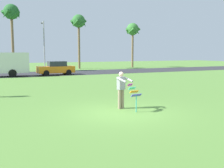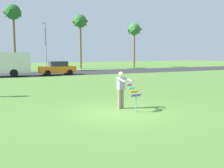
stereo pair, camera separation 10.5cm
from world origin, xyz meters
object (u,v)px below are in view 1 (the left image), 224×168
Objects in this scene: palm_tree_far_left at (133,31)px; person_kite_flyer at (121,88)px; parked_truck_grey_van at (0,64)px; palm_tree_centre_far at (79,23)px; kite_held at (134,93)px; parked_car_orange at (56,68)px; streetlight_pole at (44,43)px; palm_tree_right_near at (11,15)px.

person_kite_flyer is at bearing -120.26° from palm_tree_far_left.
palm_tree_centre_far is at bearing 40.38° from parked_truck_grey_van.
kite_held is 32.81m from palm_tree_centre_far.
kite_held is 20.86m from parked_car_orange.
person_kite_flyer is 0.20× the size of palm_tree_centre_far.
parked_car_orange is 0.61× the size of streetlight_pole.
parked_truck_grey_van is 0.97× the size of streetlight_pole.
person_kite_flyer is at bearing -104.44° from palm_tree_centre_far.
person_kite_flyer is 29.71m from palm_tree_right_near.
streetlight_pole is (0.11, 7.55, 3.22)m from parked_car_orange.
streetlight_pole reaches higher than person_kite_flyer.
person_kite_flyer is at bearing -85.32° from palm_tree_right_near.
parked_truck_grey_van is 0.87× the size of palm_tree_far_left.
person_kite_flyer is 32.08m from palm_tree_centre_far.
palm_tree_centre_far is (10.20, 1.64, -0.54)m from palm_tree_right_near.
person_kite_flyer is 35.47m from palm_tree_far_left.
palm_tree_centre_far reaches higher than person_kite_flyer.
person_kite_flyer is 0.19× the size of palm_tree_right_near.
person_kite_flyer is 0.25× the size of streetlight_pole.
parked_car_orange is 0.49× the size of palm_tree_centre_far.
parked_truck_grey_van is 11.06m from palm_tree_right_near.
palm_tree_centre_far is (6.24, 10.45, 6.47)m from parked_car_orange.
palm_tree_far_left is 1.11× the size of streetlight_pole.
streetlight_pole is at bearing 89.18° from parked_car_orange.
person_kite_flyer is 1.41× the size of kite_held.
kite_held is 0.16× the size of palm_tree_far_left.
palm_tree_far_left reaches higher than streetlight_pole.
palm_tree_centre_far is 1.12× the size of palm_tree_far_left.
kite_held is at bearing -93.00° from streetlight_pole.
person_kite_flyer is 27.78m from streetlight_pole.
palm_tree_centre_far is (7.62, 31.26, 6.40)m from kite_held.
streetlight_pole is (6.15, 7.55, 2.59)m from parked_truck_grey_van.
kite_held is at bearing -74.30° from person_kite_flyer.
streetlight_pole is at bearing 87.00° from kite_held.
palm_tree_far_left is at bearing 60.71° from kite_held.
person_kite_flyer reaches higher than kite_held.
parked_car_orange is at bearing 0.00° from parked_truck_grey_van.
kite_held is 0.18× the size of streetlight_pole.
parked_truck_grey_van is at bearing -103.29° from palm_tree_right_near.
parked_car_orange is 13.78m from palm_tree_centre_far.
palm_tree_right_near reaches higher than parked_truck_grey_van.
palm_tree_centre_far is 1.24× the size of streetlight_pole.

